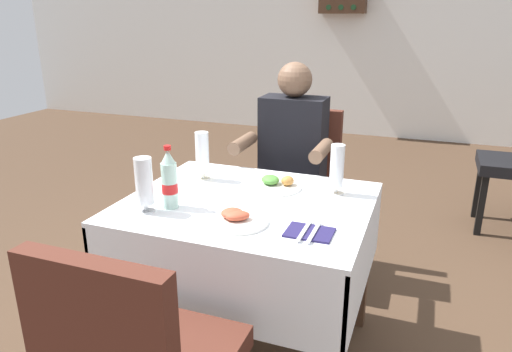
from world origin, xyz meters
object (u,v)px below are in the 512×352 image
Objects in this scene: plate_near_camera at (237,219)px; beer_glass_left at (144,185)px; napkin_cutlery_set at (309,232)px; main_dining_table at (248,239)px; seated_diner_far at (290,162)px; beer_glass_middle at (337,170)px; chair_far_diner_seat at (299,183)px; cola_bottle_primary at (169,181)px; plate_far_diner at (275,184)px; beer_glass_right at (202,156)px.

plate_near_camera is 0.40m from beer_glass_left.
plate_near_camera reaches higher than napkin_cutlery_set.
plate_near_camera is at bearing -78.83° from main_dining_table.
beer_glass_middle is (0.36, -0.50, 0.15)m from seated_diner_far.
chair_far_diner_seat is 0.76m from beer_glass_middle.
chair_far_diner_seat is 1.11m from napkin_cutlery_set.
beer_glass_middle is 0.72m from cola_bottle_primary.
beer_glass_left is at bearing -175.35° from plate_near_camera.
beer_glass_left is 0.67m from napkin_cutlery_set.
chair_far_diner_seat is at bearing 90.00° from main_dining_table.
beer_glass_left reaches higher than main_dining_table.
beer_glass_left is (-0.39, -0.45, 0.10)m from plate_far_diner.
beer_glass_left is (-0.31, -0.97, 0.15)m from seated_diner_far.
main_dining_table is at bearing -31.44° from beer_glass_right.
napkin_cutlery_set is (0.33, -0.22, 0.18)m from main_dining_table.
chair_far_diner_seat is 3.70× the size of cola_bottle_primary.
plate_near_camera is 0.42m from plate_far_diner.
seated_diner_far reaches higher than plate_far_diner.
beer_glass_middle is (0.28, 0.02, 0.10)m from plate_far_diner.
seated_diner_far is 5.43× the size of beer_glass_right.
beer_glass_middle reaches higher than napkin_cutlery_set.
chair_far_diner_seat reaches higher than plate_far_diner.
beer_glass_middle is 1.18× the size of napkin_cutlery_set.
plate_far_diner is (0.05, 0.20, 0.19)m from main_dining_table.
main_dining_table is at bearing 33.20° from cola_bottle_primary.
main_dining_table is at bearing 146.39° from napkin_cutlery_set.
seated_diner_far reaches higher than cola_bottle_primary.
main_dining_table is 0.28m from plate_far_diner.
main_dining_table is 4.61× the size of plate_near_camera.
plate_near_camera is at bearing -179.24° from napkin_cutlery_set.
plate_near_camera is 0.98× the size of beer_glass_left.
plate_far_diner is at bearing 88.62° from plate_near_camera.
beer_glass_right reaches higher than plate_near_camera.
beer_glass_middle is at bearing 88.98° from napkin_cutlery_set.
plate_near_camera is at bearing -91.38° from plate_far_diner.
seated_diner_far is 1.03m from beer_glass_left.
beer_glass_right is 0.36m from cola_bottle_primary.
beer_glass_left is 1.01× the size of beer_glass_middle.
seated_diner_far reaches higher than chair_far_diner_seat.
seated_diner_far is 4.93× the size of plate_far_diner.
seated_diner_far is 5.58× the size of beer_glass_left.
napkin_cutlery_set is at bearing 0.76° from plate_near_camera.
cola_bottle_primary reaches higher than plate_near_camera.
beer_glass_right reaches higher than beer_glass_middle.
plate_near_camera is 0.96× the size of beer_glass_right.
napkin_cutlery_set is (-0.01, -0.43, -0.11)m from beer_glass_middle.
beer_glass_right is at bearing 95.38° from cola_bottle_primary.
beer_glass_right is at bearing -117.78° from seated_diner_far.
beer_glass_left is at bearing -177.00° from napkin_cutlery_set.
beer_glass_middle is (0.33, -0.61, 0.30)m from chair_far_diner_seat.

